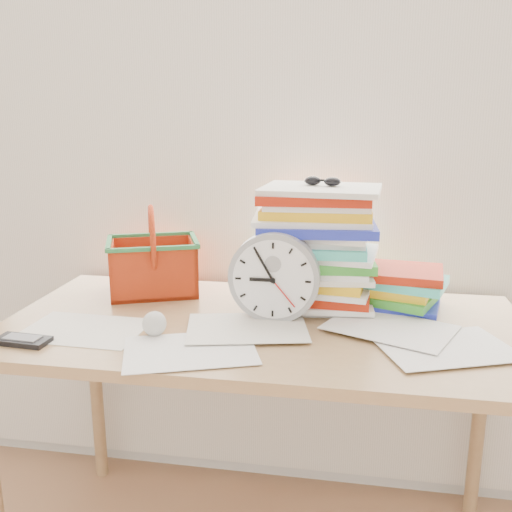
% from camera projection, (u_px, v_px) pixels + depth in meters
% --- Properties ---
extents(curtain, '(2.40, 0.01, 2.50)m').
position_uv_depth(curtain, '(283.00, 113.00, 1.77)').
color(curtain, white).
rests_on(curtain, room_shell).
extents(desk, '(1.40, 0.70, 0.75)m').
position_uv_depth(desk, '(263.00, 348.00, 1.56)').
color(desk, '#9D7549').
rests_on(desk, ground).
extents(paper_stack, '(0.35, 0.29, 0.35)m').
position_uv_depth(paper_stack, '(316.00, 247.00, 1.64)').
color(paper_stack, white).
rests_on(paper_stack, desk).
extents(clock, '(0.24, 0.05, 0.24)m').
position_uv_depth(clock, '(274.00, 277.00, 1.52)').
color(clock, '#969799').
rests_on(clock, desk).
extents(sunglasses, '(0.14, 0.13, 0.03)m').
position_uv_depth(sunglasses, '(322.00, 181.00, 1.60)').
color(sunglasses, black).
rests_on(sunglasses, paper_stack).
extents(book_stack, '(0.32, 0.27, 0.12)m').
position_uv_depth(book_stack, '(396.00, 288.00, 1.64)').
color(book_stack, white).
rests_on(book_stack, desk).
extents(basket, '(0.33, 0.30, 0.27)m').
position_uv_depth(basket, '(153.00, 251.00, 1.76)').
color(basket, red).
rests_on(basket, desk).
extents(crumpled_ball, '(0.06, 0.06, 0.06)m').
position_uv_depth(crumpled_ball, '(154.00, 323.00, 1.44)').
color(crumpled_ball, silver).
rests_on(crumpled_ball, desk).
extents(calculator, '(0.14, 0.07, 0.01)m').
position_uv_depth(calculator, '(23.00, 341.00, 1.40)').
color(calculator, black).
rests_on(calculator, desk).
extents(scattered_papers, '(1.26, 0.42, 0.02)m').
position_uv_depth(scattered_papers, '(263.00, 320.00, 1.54)').
color(scattered_papers, white).
rests_on(scattered_papers, desk).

